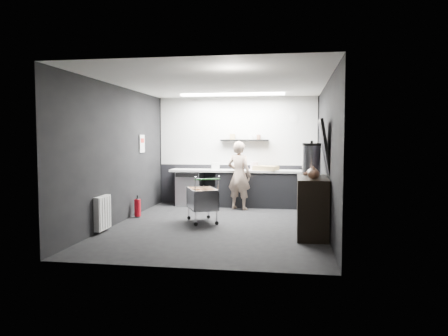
# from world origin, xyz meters

# --- Properties ---
(floor) EXTENTS (5.50, 5.50, 0.00)m
(floor) POSITION_xyz_m (0.00, 0.00, 0.00)
(floor) COLOR black
(floor) RESTS_ON ground
(ceiling) EXTENTS (5.50, 5.50, 0.00)m
(ceiling) POSITION_xyz_m (0.00, 0.00, 2.70)
(ceiling) COLOR white
(ceiling) RESTS_ON wall_back
(wall_back) EXTENTS (5.50, 0.00, 5.50)m
(wall_back) POSITION_xyz_m (0.00, 2.75, 1.35)
(wall_back) COLOR black
(wall_back) RESTS_ON floor
(wall_front) EXTENTS (5.50, 0.00, 5.50)m
(wall_front) POSITION_xyz_m (0.00, -2.75, 1.35)
(wall_front) COLOR black
(wall_front) RESTS_ON floor
(wall_left) EXTENTS (0.00, 5.50, 5.50)m
(wall_left) POSITION_xyz_m (-2.00, 0.00, 1.35)
(wall_left) COLOR black
(wall_left) RESTS_ON floor
(wall_right) EXTENTS (0.00, 5.50, 5.50)m
(wall_right) POSITION_xyz_m (2.00, 0.00, 1.35)
(wall_right) COLOR black
(wall_right) RESTS_ON floor
(kitchen_wall_panel) EXTENTS (3.95, 0.02, 1.70)m
(kitchen_wall_panel) POSITION_xyz_m (0.00, 2.73, 1.85)
(kitchen_wall_panel) COLOR beige
(kitchen_wall_panel) RESTS_ON wall_back
(dado_panel) EXTENTS (3.95, 0.02, 1.00)m
(dado_panel) POSITION_xyz_m (0.00, 2.73, 0.50)
(dado_panel) COLOR black
(dado_panel) RESTS_ON wall_back
(floating_shelf) EXTENTS (1.20, 0.22, 0.04)m
(floating_shelf) POSITION_xyz_m (0.20, 2.62, 1.62)
(floating_shelf) COLOR black
(floating_shelf) RESTS_ON wall_back
(wall_clock) EXTENTS (0.20, 0.03, 0.20)m
(wall_clock) POSITION_xyz_m (1.40, 2.72, 2.15)
(wall_clock) COLOR silver
(wall_clock) RESTS_ON wall_back
(poster) EXTENTS (0.02, 0.30, 0.40)m
(poster) POSITION_xyz_m (-1.98, 1.30, 1.55)
(poster) COLOR silver
(poster) RESTS_ON wall_left
(poster_red_band) EXTENTS (0.02, 0.22, 0.10)m
(poster_red_band) POSITION_xyz_m (-1.98, 1.30, 1.62)
(poster_red_band) COLOR red
(poster_red_band) RESTS_ON poster
(radiator) EXTENTS (0.10, 0.50, 0.60)m
(radiator) POSITION_xyz_m (-1.94, -0.90, 0.35)
(radiator) COLOR silver
(radiator) RESTS_ON wall_left
(ceiling_strip) EXTENTS (2.40, 0.20, 0.04)m
(ceiling_strip) POSITION_xyz_m (0.00, 1.85, 2.67)
(ceiling_strip) COLOR white
(ceiling_strip) RESTS_ON ceiling
(prep_counter) EXTENTS (3.20, 0.61, 0.90)m
(prep_counter) POSITION_xyz_m (0.14, 2.42, 0.46)
(prep_counter) COLOR black
(prep_counter) RESTS_ON floor
(person) EXTENTS (0.68, 0.56, 1.60)m
(person) POSITION_xyz_m (0.15, 1.97, 0.80)
(person) COLOR beige
(person) RESTS_ON floor
(shopping_cart) EXTENTS (0.81, 1.04, 0.92)m
(shopping_cart) POSITION_xyz_m (-0.39, 0.30, 0.44)
(shopping_cart) COLOR silver
(shopping_cart) RESTS_ON floor
(sideboard) EXTENTS (0.57, 1.34, 2.01)m
(sideboard) POSITION_xyz_m (1.74, -0.47, 0.63)
(sideboard) COLOR black
(sideboard) RESTS_ON floor
(fire_extinguisher) EXTENTS (0.13, 0.13, 0.44)m
(fire_extinguisher) POSITION_xyz_m (-1.85, 0.61, 0.22)
(fire_extinguisher) COLOR #B70C18
(fire_extinguisher) RESTS_ON floor
(cardboard_box) EXTENTS (0.63, 0.54, 0.11)m
(cardboard_box) POSITION_xyz_m (0.75, 2.37, 0.95)
(cardboard_box) COLOR #A38B57
(cardboard_box) RESTS_ON prep_counter
(pink_tub) EXTENTS (0.20, 0.20, 0.20)m
(pink_tub) POSITION_xyz_m (0.47, 2.42, 1.00)
(pink_tub) COLOR silver
(pink_tub) RESTS_ON prep_counter
(white_container) EXTENTS (0.22, 0.19, 0.17)m
(white_container) POSITION_xyz_m (-0.49, 2.37, 0.99)
(white_container) COLOR silver
(white_container) RESTS_ON prep_counter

